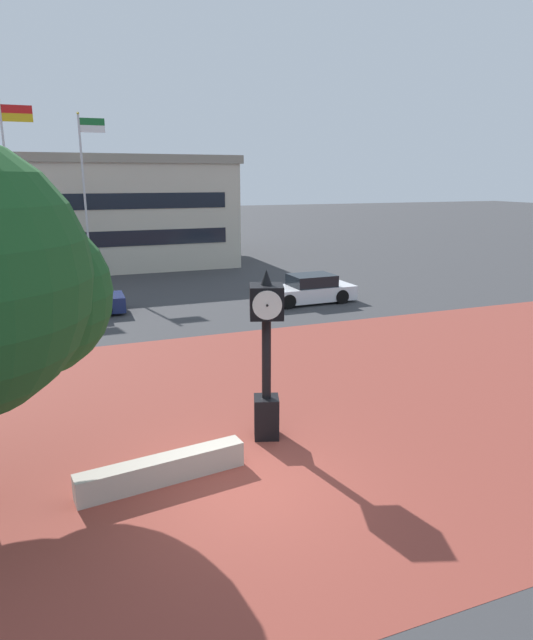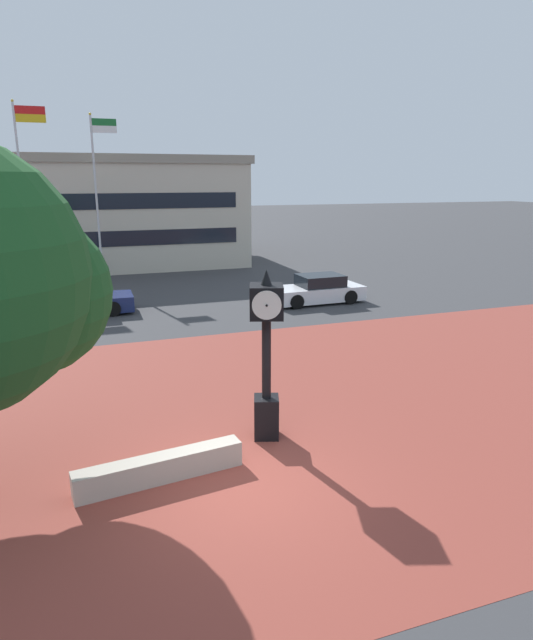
# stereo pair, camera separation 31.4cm
# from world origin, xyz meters

# --- Properties ---
(ground_plane) EXTENTS (200.00, 200.00, 0.00)m
(ground_plane) POSITION_xyz_m (0.00, 0.00, 0.00)
(ground_plane) COLOR #38383A
(plaza_brick_paving) EXTENTS (44.00, 13.85, 0.01)m
(plaza_brick_paving) POSITION_xyz_m (0.00, 2.92, 0.00)
(plaza_brick_paving) COLOR brown
(plaza_brick_paving) RESTS_ON ground
(planter_wall) EXTENTS (3.22, 0.82, 0.50)m
(planter_wall) POSITION_xyz_m (-1.35, 0.59, 0.25)
(planter_wall) COLOR #ADA393
(planter_wall) RESTS_ON ground
(street_clock) EXTENTS (0.87, 0.90, 3.74)m
(street_clock) POSITION_xyz_m (1.14, 1.62, 1.98)
(street_clock) COLOR black
(street_clock) RESTS_ON ground
(car_street_near) EXTENTS (4.33, 1.97, 1.28)m
(car_street_near) POSITION_xyz_m (7.77, 13.47, 0.57)
(car_street_near) COLOR silver
(car_street_near) RESTS_ON ground
(car_street_far) EXTENTS (4.62, 1.91, 1.28)m
(car_street_far) POSITION_xyz_m (-2.59, 14.75, 0.57)
(car_street_far) COLOR navy
(car_street_far) RESTS_ON ground
(flagpole_primary) EXTENTS (1.56, 0.14, 9.36)m
(flagpole_primary) POSITION_xyz_m (-4.71, 22.83, 5.38)
(flagpole_primary) COLOR silver
(flagpole_primary) RESTS_ON ground
(flagpole_secondary) EXTENTS (1.38, 0.14, 8.87)m
(flagpole_secondary) POSITION_xyz_m (-1.08, 22.83, 5.00)
(flagpole_secondary) COLOR silver
(flagpole_secondary) RESTS_ON ground
(civic_building) EXTENTS (20.51, 13.37, 6.88)m
(civic_building) POSITION_xyz_m (-2.01, 30.56, 3.45)
(civic_building) COLOR beige
(civic_building) RESTS_ON ground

